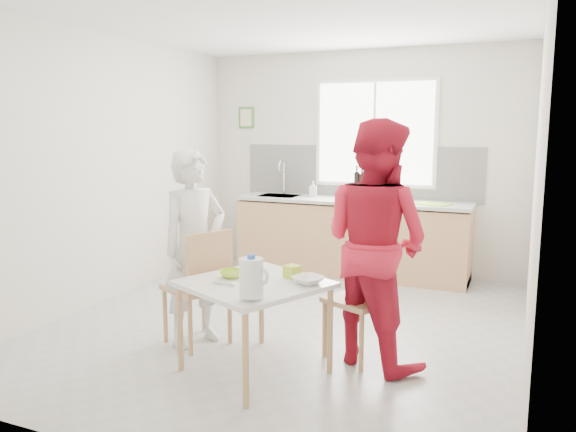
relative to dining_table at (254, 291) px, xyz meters
name	(u,v)px	position (x,y,z in m)	size (l,w,h in m)	color
ground	(286,324)	(-0.18, 1.00, -0.61)	(4.50, 4.50, 0.00)	#B7B7B2
room_shell	(286,142)	(-0.18, 1.00, 1.04)	(4.50, 4.50, 4.50)	silver
window	(375,133)	(0.02, 3.22, 1.09)	(1.50, 0.06, 1.30)	white
backsplash	(358,172)	(-0.18, 3.24, 0.62)	(3.00, 0.02, 0.65)	white
picture_frame	(246,118)	(-1.73, 3.23, 1.29)	(0.22, 0.03, 0.28)	#4B823B
kitchen_counter	(350,240)	(-0.18, 2.95, -0.19)	(2.84, 0.64, 1.37)	tan
dining_table	(254,291)	(0.00, 0.00, 0.00)	(1.16, 1.16, 0.68)	white
chair_left	(201,282)	(-0.62, 0.28, -0.08)	(0.59, 0.59, 0.96)	tan
chair_far	(365,292)	(0.66, 0.61, -0.09)	(0.57, 0.57, 0.93)	tan
person_white	(195,248)	(-0.70, 0.31, 0.19)	(0.59, 0.38, 1.61)	white
person_red	(375,243)	(0.75, 0.53, 0.31)	(0.89, 0.70, 1.84)	red
bowl_green	(232,274)	(-0.20, 0.04, 0.10)	(0.17, 0.17, 0.05)	#ADD932
bowl_white	(308,280)	(0.38, 0.11, 0.10)	(0.21, 0.21, 0.05)	white
milk_jug	(252,277)	(0.18, -0.39, 0.22)	(0.21, 0.16, 0.27)	white
green_box	(292,271)	(0.21, 0.21, 0.12)	(0.10, 0.10, 0.09)	#AACA2E
spoon	(222,284)	(-0.16, -0.17, 0.08)	(0.01, 0.01, 0.16)	#A5A5AA
cutting_board	(433,204)	(0.80, 2.85, 0.32)	(0.35, 0.25, 0.01)	#9DDA32
wine_bottle_a	(357,185)	(-0.16, 3.09, 0.47)	(0.07, 0.07, 0.32)	black
wine_bottle_b	(362,186)	(-0.09, 3.08, 0.46)	(0.07, 0.07, 0.30)	black
jar_amber	(376,193)	(0.10, 3.02, 0.39)	(0.06, 0.06, 0.16)	brown
soap_bottle	(313,189)	(-0.69, 3.01, 0.41)	(0.09, 0.09, 0.19)	#999999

